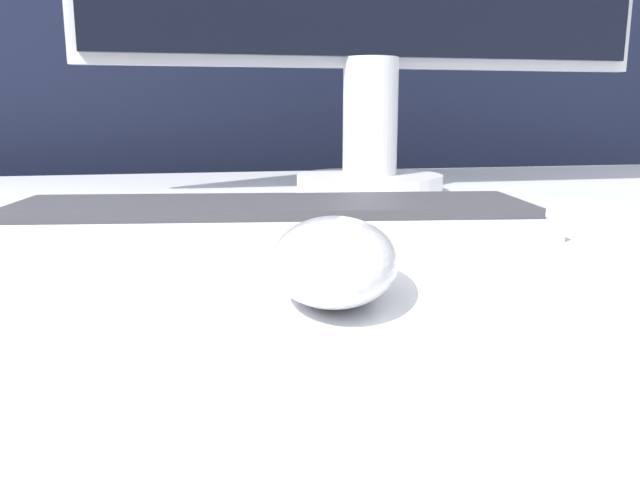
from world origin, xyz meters
TOP-DOWN VIEW (x-y plane):
  - partition_panel at (0.00, 0.66)m, footprint 5.00×0.03m
  - computer_mouse_near at (-0.05, -0.17)m, footprint 0.09×0.13m
  - keyboard at (-0.06, 0.01)m, footprint 0.44×0.17m

SIDE VIEW (x-z plane):
  - partition_panel at x=0.00m, z-range 0.00..1.20m
  - keyboard at x=-0.06m, z-range 0.77..0.79m
  - computer_mouse_near at x=-0.05m, z-range 0.77..0.81m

